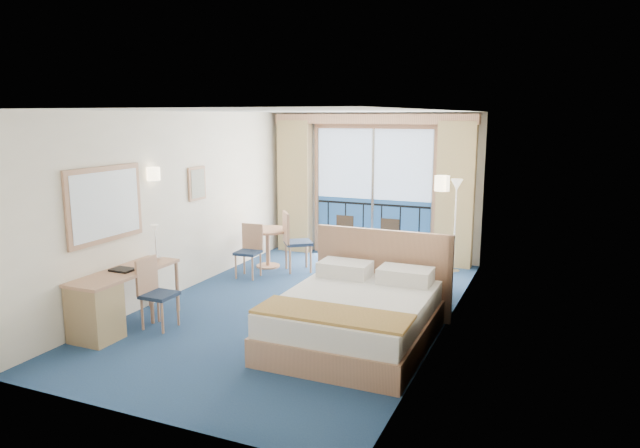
{
  "coord_description": "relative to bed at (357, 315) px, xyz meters",
  "views": [
    {
      "loc": [
        3.25,
        -6.9,
        2.64
      ],
      "look_at": [
        0.21,
        0.2,
        1.17
      ],
      "focal_mm": 32.0,
      "sensor_mm": 36.0,
      "label": 1
    }
  ],
  "objects": [
    {
      "name": "pelmet",
      "position": [
        -1.13,
        3.95,
        2.25
      ],
      "size": [
        3.8,
        0.25,
        0.18
      ],
      "primitive_type": "cube",
      "color": "tan",
      "rests_on": "room_walls"
    },
    {
      "name": "desk_lamp",
      "position": [
        -2.86,
        -0.05,
        0.74
      ],
      "size": [
        0.12,
        0.12,
        0.46
      ],
      "color": "silver",
      "rests_on": "desk"
    },
    {
      "name": "desk_chair",
      "position": [
        -2.5,
        -0.55,
        0.18
      ],
      "size": [
        0.39,
        0.38,
        0.89
      ],
      "rotation": [
        0.0,
        0.0,
        1.57
      ],
      "color": "#1D2C45",
      "rests_on": "ground"
    },
    {
      "name": "table_chair_a",
      "position": [
        -2.05,
        2.51,
        0.26
      ],
      "size": [
        0.63,
        0.63,
        1.03
      ],
      "rotation": [
        0.0,
        0.0,
        2.21
      ],
      "color": "#1D2C45",
      "rests_on": "ground"
    },
    {
      "name": "curtain_left",
      "position": [
        -2.68,
        3.92,
        0.95
      ],
      "size": [
        0.65,
        0.22,
        2.55
      ],
      "primitive_type": "cube",
      "color": "tan",
      "rests_on": "room_walls"
    },
    {
      "name": "balcony_door",
      "position": [
        -1.14,
        4.06,
        0.82
      ],
      "size": [
        2.36,
        0.03,
        2.52
      ],
      "color": "navy",
      "rests_on": "room_walls"
    },
    {
      "name": "floor_lamp",
      "position": [
        0.5,
        3.53,
        0.89
      ],
      "size": [
        0.22,
        0.22,
        1.6
      ],
      "color": "silver",
      "rests_on": "ground"
    },
    {
      "name": "table_chair_b",
      "position": [
        -2.57,
        1.95,
        0.17
      ],
      "size": [
        0.4,
        0.41,
        0.87
      ],
      "rotation": [
        0.0,
        0.0,
        0.06
      ],
      "color": "#1D2C45",
      "rests_on": "ground"
    },
    {
      "name": "folder",
      "position": [
        -2.88,
        -0.67,
        0.41
      ],
      "size": [
        0.28,
        0.21,
        0.03
      ],
      "primitive_type": "cube",
      "rotation": [
        0.0,
        0.0,
        -0.01
      ],
      "color": "black",
      "rests_on": "desk"
    },
    {
      "name": "curtain_right",
      "position": [
        0.42,
        3.92,
        0.95
      ],
      "size": [
        0.65,
        0.22,
        2.55
      ],
      "primitive_type": "cube",
      "color": "tan",
      "rests_on": "room_walls"
    },
    {
      "name": "desk",
      "position": [
        -2.86,
        -1.08,
        0.07
      ],
      "size": [
        0.53,
        1.54,
        0.72
      ],
      "color": "tan",
      "rests_on": "ground"
    },
    {
      "name": "nightstand",
      "position": [
        0.63,
        1.32,
        -0.04
      ],
      "size": [
        0.44,
        0.42,
        0.57
      ],
      "primitive_type": "cube",
      "color": "tan",
      "rests_on": "ground"
    },
    {
      "name": "armchair",
      "position": [
        0.16,
        2.25,
        0.06
      ],
      "size": [
        1.11,
        1.12,
        0.77
      ],
      "primitive_type": "imported",
      "rotation": [
        0.0,
        0.0,
        3.61
      ],
      "color": "#454B54",
      "rests_on": "ground"
    },
    {
      "name": "sconce_right",
      "position": [
        0.81,
        0.7,
        1.52
      ],
      "size": [
        0.18,
        0.18,
        0.18
      ],
      "primitive_type": "cylinder",
      "color": "beige",
      "rests_on": "room_walls"
    },
    {
      "name": "bed",
      "position": [
        0.0,
        0.0,
        0.0
      ],
      "size": [
        1.85,
        2.2,
        1.16
      ],
      "color": "tan",
      "rests_on": "ground"
    },
    {
      "name": "sconce_left",
      "position": [
        -3.07,
        0.25,
        1.52
      ],
      "size": [
        0.18,
        0.18,
        0.18
      ],
      "primitive_type": "cylinder",
      "color": "beige",
      "rests_on": "room_walls"
    },
    {
      "name": "wall_print",
      "position": [
        -3.1,
        1.3,
        1.27
      ],
      "size": [
        0.04,
        0.42,
        0.52
      ],
      "color": "tan",
      "rests_on": "room_walls"
    },
    {
      "name": "room_walls",
      "position": [
        -1.13,
        0.85,
        1.45
      ],
      "size": [
        4.04,
        6.54,
        2.72
      ],
      "color": "silver",
      "rests_on": "ground"
    },
    {
      "name": "phone",
      "position": [
        0.64,
        1.37,
        0.28
      ],
      "size": [
        0.18,
        0.15,
        0.07
      ],
      "primitive_type": "cube",
      "rotation": [
        0.0,
        0.0,
        -0.13
      ],
      "color": "white",
      "rests_on": "nightstand"
    },
    {
      "name": "mirror",
      "position": [
        -3.1,
        -0.65,
        1.22
      ],
      "size": [
        0.05,
        1.25,
        0.95
      ],
      "color": "tan",
      "rests_on": "room_walls"
    },
    {
      "name": "floor",
      "position": [
        -1.13,
        0.85,
        -0.33
      ],
      "size": [
        6.5,
        6.5,
        0.0
      ],
      "primitive_type": "plane",
      "color": "navy",
      "rests_on": "ground"
    },
    {
      "name": "round_table",
      "position": [
        -2.58,
        2.59,
        0.19
      ],
      "size": [
        0.76,
        0.76,
        0.68
      ],
      "color": "tan",
      "rests_on": "ground"
    }
  ]
}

